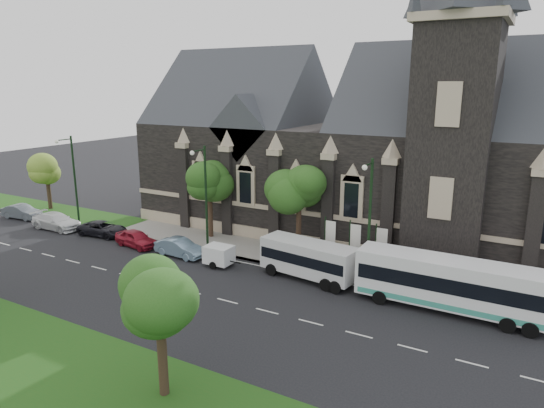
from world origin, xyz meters
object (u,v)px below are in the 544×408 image
Objects in this scene: street_lamp_far at (73,176)px; car_far_white at (56,221)px; tree_walk_left at (212,177)px; box_trailer at (219,255)px; tree_walk_right at (303,186)px; tour_coach at (450,284)px; sedan at (180,248)px; shuttle_bus at (309,258)px; banner_flag_left at (328,237)px; tree_walk_far at (49,169)px; street_lamp_mid at (204,193)px; street_lamp_near at (369,215)px; tree_park_east at (165,300)px; car_far_red at (136,239)px; banner_flag_center at (353,241)px; banner_flag_right at (379,245)px; car_far_black at (103,229)px; car_far_grey at (22,212)px.

street_lamp_far reaches higher than car_far_white.
tree_walk_left is 8.80m from box_trailer.
tree_walk_right is 0.68× the size of tour_coach.
street_lamp_far reaches higher than tour_coach.
car_far_white is (-15.59, 0.16, 0.05)m from sedan.
tree_walk_left is at bearing 166.10° from shuttle_bus.
banner_flag_left is at bearing -84.09° from car_far_white.
box_trailer is (-4.39, -5.75, -4.89)m from tree_walk_right.
tree_walk_far is 1.15× the size of car_far_white.
tour_coach is (35.87, -1.50, -3.28)m from street_lamp_far.
tree_walk_right is 25.18m from car_far_white.
street_lamp_mid is 16.00m from street_lamp_far.
street_lamp_near reaches higher than tour_coach.
tour_coach is at bearing -86.26° from sedan.
tour_coach is at bearing -13.27° from tree_walk_left.
street_lamp_far reaches higher than box_trailer.
street_lamp_far reaches higher than tree_park_east.
banner_flag_left is (34.11, -1.18, -2.24)m from tree_walk_far.
tree_walk_right reaches higher than car_far_red.
tour_coach is (5.87, -1.50, -3.28)m from street_lamp_near.
box_trailer is (-7.35, 14.29, -3.69)m from tree_park_east.
banner_flag_center is 18.91m from car_far_red.
tree_park_east reaches higher than banner_flag_left.
street_lamp_mid is at bearing -31.60° from sedan.
car_far_red is (-13.39, -5.46, -5.08)m from tree_walk_right.
banner_flag_right is 20.87m from car_far_red.
street_lamp_mid is 1.00× the size of street_lamp_far.
sedan is (-1.28, -1.88, -4.38)m from street_lamp_mid.
tree_walk_far is at bearing 82.19° from car_far_red.
tree_walk_right is at bearing 128.66° from shuttle_bus.
street_lamp_mid is 0.78× the size of tour_coach.
tour_coach is 2.39× the size of car_far_black.
tree_park_east reaches higher than tour_coach.
tree_walk_left reaches higher than shuttle_bus.
street_lamp_near is 20.73m from car_far_red.
tree_walk_left is at bearing 166.95° from tour_coach.
banner_flag_left is at bearing -8.02° from tree_walk_left.
banner_flag_right is (2.00, 0.00, 0.00)m from banner_flag_center.
street_lamp_mid is 2.25× the size of banner_flag_right.
shuttle_bus is at bearing -83.11° from sedan.
street_lamp_near is 37.66m from car_far_grey.
banner_flag_center is at bearing 3.86° from street_lamp_far.
street_lamp_mid is 17.50m from car_far_white.
tree_walk_right is 1.80× the size of car_far_red.
banner_flag_left is at bearing -1.97° from tree_walk_far.
car_far_white is at bearing -103.27° from car_far_grey.
street_lamp_mid is 2.08× the size of car_far_red.
car_far_black is (-9.45, -4.61, -5.06)m from tree_walk_left.
tree_walk_left is at bearing -179.94° from tree_walk_right.
banner_flag_right is 0.83× the size of car_far_black.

